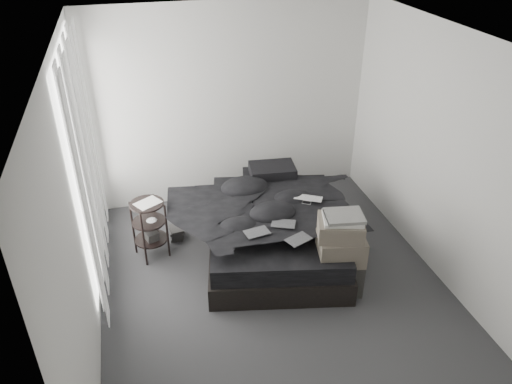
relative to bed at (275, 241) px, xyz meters
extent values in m
cube|color=#343437|center=(-0.19, -0.66, -0.13)|extent=(3.60, 4.20, 0.01)
cube|color=white|center=(-0.19, -0.66, 2.47)|extent=(3.60, 4.20, 0.01)
cube|color=silver|center=(-0.19, 1.44, 1.17)|extent=(3.60, 0.01, 2.60)
cube|color=silver|center=(-0.19, -2.76, 1.17)|extent=(3.60, 0.01, 2.60)
cube|color=silver|center=(-1.99, -0.66, 1.17)|extent=(0.01, 4.20, 2.60)
cube|color=silver|center=(1.61, -0.66, 1.17)|extent=(0.01, 4.20, 2.60)
cube|color=white|center=(-1.97, 0.24, 1.22)|extent=(0.02, 2.00, 2.30)
cube|color=white|center=(-1.92, 0.24, 1.15)|extent=(0.06, 2.12, 2.48)
cube|color=black|center=(0.00, 0.00, 0.00)|extent=(1.87, 2.24, 0.27)
cube|color=black|center=(0.00, 0.00, 0.24)|extent=(1.80, 2.17, 0.21)
imported|color=black|center=(-0.01, -0.05, 0.46)|extent=(1.77, 1.95, 0.23)
cube|color=black|center=(0.11, 0.76, 0.41)|extent=(0.66, 0.52, 0.13)
cube|color=black|center=(0.17, 0.73, 0.54)|extent=(0.59, 0.44, 0.12)
imported|color=silver|center=(0.37, -0.03, 0.59)|extent=(0.38, 0.33, 0.02)
cube|color=black|center=(-0.34, -0.47, 0.58)|extent=(0.27, 0.20, 0.01)
cube|color=black|center=(-0.03, -0.39, 0.59)|extent=(0.29, 0.25, 0.01)
cube|color=black|center=(0.03, -0.69, 0.59)|extent=(0.29, 0.25, 0.01)
cylinder|color=black|center=(-1.40, 0.30, 0.21)|extent=(0.49, 0.49, 0.69)
cube|color=white|center=(-1.39, 0.29, 0.57)|extent=(0.33, 0.31, 0.01)
cube|color=black|center=(-1.09, 0.56, -0.06)|extent=(0.15, 0.21, 0.15)
cube|color=#242424|center=(0.45, -0.77, 0.05)|extent=(0.59, 0.51, 0.37)
cube|color=#5D554A|center=(0.46, -0.79, 0.38)|extent=(0.53, 0.46, 0.28)
cube|color=#5D554A|center=(0.44, -0.77, 0.62)|extent=(0.54, 0.48, 0.20)
cube|color=silver|center=(0.45, -0.77, 0.74)|extent=(0.45, 0.40, 0.04)
cube|color=silver|center=(0.46, -0.79, 0.78)|extent=(0.41, 0.35, 0.04)
camera|label=1|loc=(-1.42, -4.52, 3.48)|focal=35.00mm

